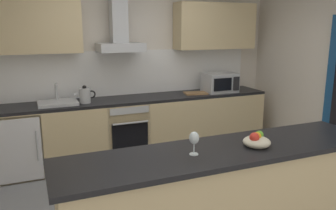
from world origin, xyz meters
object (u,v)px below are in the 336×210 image
sink (58,102)px  wine_glass (194,139)px  refrigerator (18,144)px  chopping_board (196,93)px  kettle (85,95)px  range_hood (119,35)px  fruit_bowl (257,141)px  oven (125,129)px  microwave (220,82)px

sink → wine_glass: 2.56m
refrigerator → chopping_board: 2.58m
kettle → wine_glass: size_ratio=1.62×
range_hood → chopping_board: 1.43m
fruit_bowl → chopping_board: fruit_bowl is taller
oven → refrigerator: bearing=-179.9°
kettle → range_hood: (0.54, 0.16, 0.78)m
refrigerator → sink: 0.72m
oven → range_hood: range_hood is taller
sink → wine_glass: sink is taller
microwave → kettle: size_ratio=1.73×
kettle → chopping_board: (1.66, 0.01, -0.09)m
sink → wine_glass: bearing=-72.5°
refrigerator → kettle: bearing=-2.0°
kettle → sink: bearing=172.7°
microwave → chopping_board: (-0.42, 0.00, -0.14)m
oven → fruit_bowl: 2.55m
oven → fruit_bowl: (0.43, -2.45, 0.54)m
kettle → range_hood: range_hood is taller
fruit_bowl → kettle: bearing=111.7°
refrigerator → range_hood: bearing=5.4°
refrigerator → fruit_bowl: fruit_bowl is taller
range_hood → refrigerator: bearing=-174.6°
refrigerator → chopping_board: chopping_board is taller
refrigerator → chopping_board: bearing=-0.5°
kettle → chopping_board: 1.67m
refrigerator → kettle: (0.87, -0.03, 0.58)m
range_hood → fruit_bowl: range_hood is taller
wine_glass → chopping_board: 2.71m
microwave → chopping_board: microwave is taller
wine_glass → oven: bearing=87.1°
microwave → sink: microwave is taller
microwave → wine_glass: microwave is taller
oven → sink: 1.01m
refrigerator → range_hood: range_hood is taller
oven → chopping_board: chopping_board is taller
sink → wine_glass: (0.77, -2.44, 0.15)m
sink → range_hood: range_hood is taller
microwave → range_hood: (-1.54, 0.16, 0.74)m
chopping_board → fruit_bowl: bearing=-106.0°
microwave → refrigerator: bearing=179.5°
oven → sink: (-0.89, 0.01, 0.47)m
kettle → chopping_board: kettle is taller
oven → sink: size_ratio=1.60×
sink → refrigerator: bearing=-178.5°
sink → wine_glass: size_ratio=2.81×
wine_glass → chopping_board: size_ratio=0.52×
microwave → kettle: microwave is taller
oven → range_hood: 1.33m
sink → range_hood: (0.89, 0.12, 0.86)m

